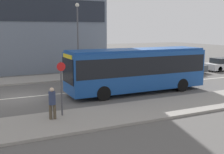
# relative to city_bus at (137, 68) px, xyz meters

# --- Properties ---
(ground_plane) EXTENTS (120.00, 120.00, 0.00)m
(ground_plane) POSITION_rel_city_bus_xyz_m (-7.76, 1.92, -1.81)
(ground_plane) COLOR #595654
(sidewalk_near) EXTENTS (44.00, 3.50, 0.13)m
(sidewalk_near) POSITION_rel_city_bus_xyz_m (-7.76, -4.33, -1.74)
(sidewalk_near) COLOR gray
(sidewalk_near) RESTS_ON ground_plane
(sidewalk_far) EXTENTS (44.00, 3.50, 0.13)m
(sidewalk_far) POSITION_rel_city_bus_xyz_m (-7.76, 8.17, -1.74)
(sidewalk_far) COLOR gray
(sidewalk_far) RESTS_ON ground_plane
(lane_centerline) EXTENTS (41.80, 0.16, 0.01)m
(lane_centerline) POSITION_rel_city_bus_xyz_m (-7.76, 1.92, -1.80)
(lane_centerline) COLOR silver
(lane_centerline) RESTS_ON ground_plane
(city_bus) EXTENTS (10.20, 2.65, 3.14)m
(city_bus) POSITION_rel_city_bus_xyz_m (0.00, 0.00, 0.00)
(city_bus) COLOR #194793
(city_bus) RESTS_ON ground_plane
(parked_car_0) EXTENTS (3.95, 1.70, 1.25)m
(parked_car_0) POSITION_rel_city_bus_xyz_m (3.52, 5.50, -1.21)
(parked_car_0) COLOR #4C5156
(parked_car_0) RESTS_ON ground_plane
(parked_car_1) EXTENTS (4.51, 1.81, 1.39)m
(parked_car_1) POSITION_rel_city_bus_xyz_m (8.87, 5.33, -1.15)
(parked_car_1) COLOR #4C5156
(parked_car_1) RESTS_ON ground_plane
(parked_car_2) EXTENTS (4.29, 1.79, 1.39)m
(parked_car_2) POSITION_rel_city_bus_xyz_m (14.23, 5.39, -1.16)
(parked_car_2) COLOR silver
(parked_car_2) RESTS_ON ground_plane
(pedestrian_near_stop) EXTENTS (0.34, 0.34, 1.59)m
(pedestrian_near_stop) POSITION_rel_city_bus_xyz_m (-7.05, -3.87, -0.78)
(pedestrian_near_stop) COLOR #4C4233
(pedestrian_near_stop) RESTS_ON sidewalk_near
(bus_stop_sign) EXTENTS (0.44, 0.12, 2.81)m
(bus_stop_sign) POSITION_rel_city_bus_xyz_m (-6.46, -3.48, -0.04)
(bus_stop_sign) COLOR #4C4C51
(bus_stop_sign) RESTS_ON sidewalk_near
(street_lamp) EXTENTS (0.36, 0.36, 6.66)m
(street_lamp) POSITION_rel_city_bus_xyz_m (-1.97, 7.15, 2.41)
(street_lamp) COLOR #4C4C51
(street_lamp) RESTS_ON sidewalk_far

